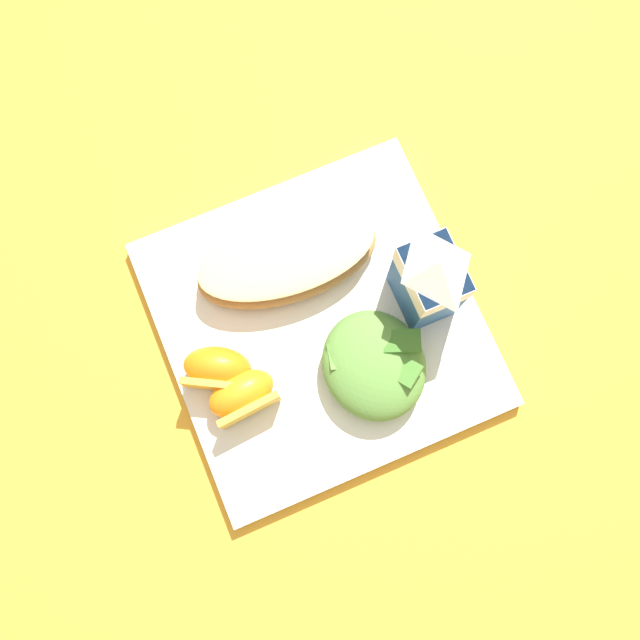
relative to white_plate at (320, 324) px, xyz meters
The scene contains 7 objects.
ground 0.01m from the white_plate, ahead, with size 3.00×3.00×0.00m, color gold.
white_plate is the anchor object (origin of this frame).
cheesy_pizza_bread 0.07m from the white_plate, behind, with size 0.09×0.18×0.04m.
green_salad_pile 0.07m from the white_plate, 25.17° to the left, with size 0.10×0.09×0.04m.
milk_carton 0.12m from the white_plate, 82.26° to the left, with size 0.06×0.04×0.11m.
orange_wedge_front 0.11m from the white_plate, 85.80° to the right, with size 0.06×0.07×0.04m.
orange_wedge_middle 0.10m from the white_plate, 67.27° to the right, with size 0.04×0.06×0.04m.
Camera 1 is at (0.12, -0.05, 0.63)m, focal length 38.61 mm.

